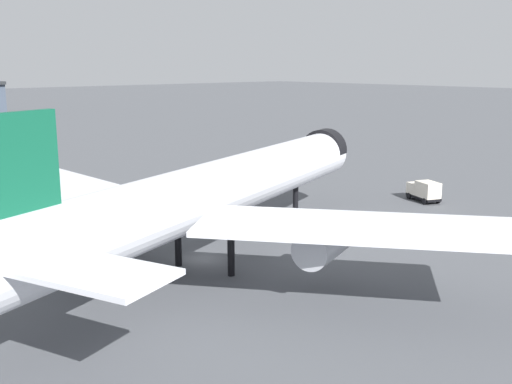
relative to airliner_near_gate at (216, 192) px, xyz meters
name	(u,v)px	position (x,y,z in m)	size (l,w,h in m)	color
ground	(204,259)	(-0.18, 1.98, -7.29)	(900.00, 900.00, 0.00)	#4C4F54
airliner_near_gate	(216,192)	(0.00, 0.00, 0.00)	(61.76, 55.22, 16.56)	silver
service_truck_front	(424,190)	(39.23, 1.64, -5.70)	(4.24, 5.96, 3.00)	black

